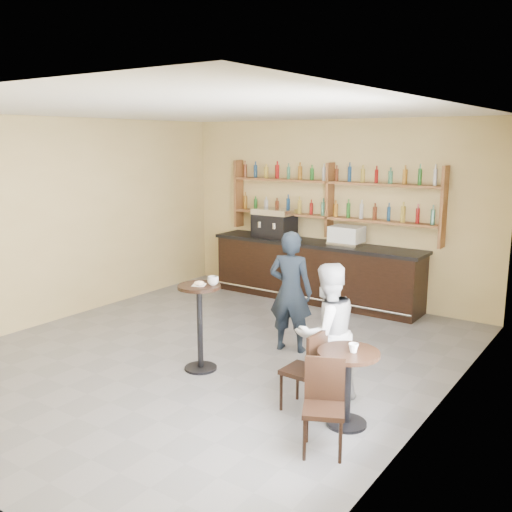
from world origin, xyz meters
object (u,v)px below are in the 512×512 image
Objects in this scene: bar_counter at (315,271)px; chair_south at (324,409)px; pedestal_table at (200,328)px; patron_second at (326,332)px; man_main at (291,292)px; pastry_case at (347,236)px; chair_west at (303,370)px; espresso_machine at (274,223)px; cafe_table at (347,388)px.

bar_counter is 4.55× the size of chair_south.
patron_second is (1.68, 0.16, 0.23)m from pedestal_table.
man_main is (0.93, -2.38, 0.30)m from bar_counter.
pastry_case reaches higher than chair_west.
pedestal_table is (0.36, -3.60, 0.01)m from bar_counter.
pedestal_table is 1.23× the size of chair_west.
man_main reaches higher than espresso_machine.
chair_south is (1.96, -4.46, -0.80)m from pastry_case.
pedestal_table is 2.36m from chair_south.
man_main is at bearing -49.31° from espresso_machine.
espresso_machine is 0.94× the size of cafe_table.
bar_counter is 2.57m from man_main.
cafe_table is (1.91, -3.86, -0.84)m from pastry_case.
bar_counter is 4.45× the size of chair_west.
cafe_table is at bearing -56.97° from bar_counter.
pastry_case reaches higher than bar_counter.
espresso_machine reaches higher than bar_counter.
man_main is at bearing -90.60° from pastry_case.
cafe_table is 0.51× the size of patron_second.
bar_counter reaches higher than chair_west.
pedestal_table is at bearing -67.64° from espresso_machine.
patron_second is at bearing -75.84° from pastry_case.
chair_south is (1.63, -2.08, -0.40)m from man_main.
pastry_case is (1.47, 0.00, -0.10)m from espresso_machine.
patron_second is (1.45, -3.44, -0.46)m from pastry_case.
chair_west is at bearing 113.25° from man_main.
espresso_machine is at bearing 180.00° from bar_counter.
pastry_case is 0.50× the size of pedestal_table.
patron_second is at bearing -59.33° from bar_counter.
pedestal_table reaches higher than bar_counter.
cafe_table is at bearing -6.80° from pedestal_table.
bar_counter is 4.01m from patron_second.
bar_counter is at bearing -151.23° from chair_west.
bar_counter is 4.28m from chair_west.
espresso_machine reaches higher than pedestal_table.
patron_second is at bearing 123.79° from man_main.
cafe_table is at bearing 86.37° from chair_west.
man_main is (1.81, -2.38, -0.50)m from espresso_machine.
chair_south is at bearing 44.27° from chair_west.
chair_south is at bearing -85.24° from cafe_table.
pedestal_table is at bearing -55.90° from patron_second.
chair_west is 0.50m from patron_second.
espresso_machine reaches higher than pastry_case.
chair_west is at bearing -49.90° from espresso_machine.
pastry_case reaches higher than pedestal_table.
espresso_machine reaches higher than patron_second.
cafe_table is at bearing -72.25° from pastry_case.
bar_counter is 5.01× the size of cafe_table.
bar_counter is 2.55× the size of patron_second.
chair_west is 1.02× the size of chair_south.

